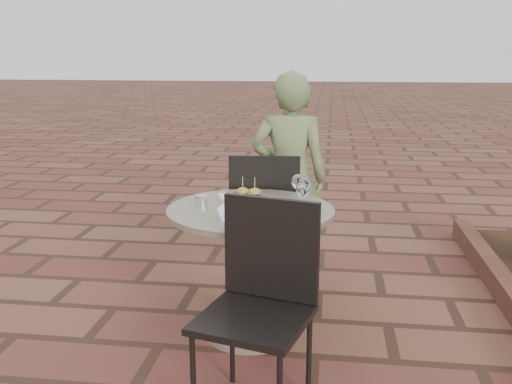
# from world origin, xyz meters

# --- Properties ---
(ground) EXTENTS (60.00, 60.00, 0.00)m
(ground) POSITION_xyz_m (0.00, 0.00, 0.00)
(ground) COLOR brown
(ground) RESTS_ON ground
(cafe_table) EXTENTS (0.90, 0.90, 0.73)m
(cafe_table) POSITION_xyz_m (0.05, -0.20, 0.48)
(cafe_table) COLOR gray
(cafe_table) RESTS_ON ground
(chair_far) EXTENTS (0.46, 0.46, 0.93)m
(chair_far) POSITION_xyz_m (0.06, 0.40, 0.55)
(chair_far) COLOR black
(chair_far) RESTS_ON ground
(chair_near) EXTENTS (0.54, 0.54, 0.93)m
(chair_near) POSITION_xyz_m (0.20, -0.85, 0.55)
(chair_near) COLOR black
(chair_near) RESTS_ON ground
(diner) EXTENTS (0.53, 0.35, 1.43)m
(diner) POSITION_xyz_m (0.20, 0.65, 0.72)
(diner) COLOR #5B6A3A
(diner) RESTS_ON ground
(plate_salmon) EXTENTS (0.29, 0.29, 0.06)m
(plate_salmon) POSITION_xyz_m (-0.02, -0.06, 0.75)
(plate_salmon) COLOR white
(plate_salmon) RESTS_ON cafe_table
(plate_sliders) EXTENTS (0.27, 0.27, 0.17)m
(plate_sliders) POSITION_xyz_m (0.04, -0.17, 0.76)
(plate_sliders) COLOR white
(plate_sliders) RESTS_ON cafe_table
(plate_tuna) EXTENTS (0.34, 0.34, 0.03)m
(plate_tuna) POSITION_xyz_m (0.06, -0.41, 0.75)
(plate_tuna) COLOR white
(plate_tuna) RESTS_ON cafe_table
(wine_glass_right) EXTENTS (0.07, 0.07, 0.16)m
(wine_glass_right) POSITION_xyz_m (0.33, -0.24, 0.84)
(wine_glass_right) COLOR white
(wine_glass_right) RESTS_ON cafe_table
(wine_glass_mid) EXTENTS (0.07, 0.07, 0.16)m
(wine_glass_mid) POSITION_xyz_m (0.29, -0.04, 0.84)
(wine_glass_mid) COLOR white
(wine_glass_mid) RESTS_ON cafe_table
(wine_glass_far) EXTENTS (0.07, 0.07, 0.16)m
(wine_glass_far) POSITION_xyz_m (0.33, -0.07, 0.84)
(wine_glass_far) COLOR white
(wine_glass_far) RESTS_ON cafe_table
(steel_ramekin) EXTENTS (0.09, 0.09, 0.05)m
(steel_ramekin) POSITION_xyz_m (-0.23, -0.15, 0.76)
(steel_ramekin) COLOR silver
(steel_ramekin) RESTS_ON cafe_table
(cutlery_set) EXTENTS (0.14, 0.19, 0.00)m
(cutlery_set) POSITION_xyz_m (0.27, -0.32, 0.73)
(cutlery_set) COLOR silver
(cutlery_set) RESTS_ON cafe_table
(planter_curb) EXTENTS (0.12, 3.00, 0.15)m
(planter_curb) POSITION_xyz_m (1.60, 0.30, 0.07)
(planter_curb) COLOR brown
(planter_curb) RESTS_ON ground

